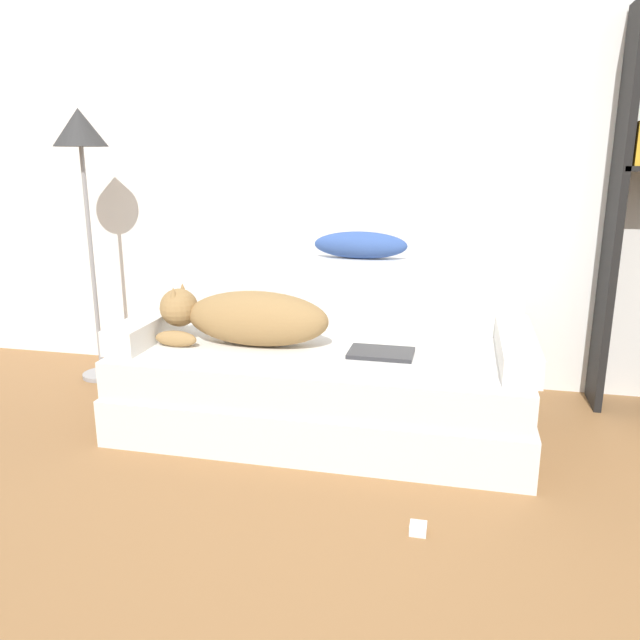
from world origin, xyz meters
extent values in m
cube|color=white|center=(0.00, 2.44, 1.35)|extent=(7.58, 0.06, 2.70)
cube|color=silver|center=(-0.18, 1.71, 0.11)|extent=(1.85, 0.94, 0.22)
cube|color=silver|center=(-0.18, 1.70, 0.30)|extent=(1.81, 0.90, 0.18)
cube|color=silver|center=(-0.18, 2.10, 0.57)|extent=(1.81, 0.15, 0.35)
cube|color=silver|center=(-1.03, 1.70, 0.45)|extent=(0.15, 0.75, 0.12)
cube|color=silver|center=(0.67, 1.70, 0.45)|extent=(0.15, 0.75, 0.12)
ellipsoid|color=olive|center=(-0.49, 1.65, 0.52)|extent=(0.68, 0.24, 0.26)
sphere|color=olive|center=(-0.88, 1.65, 0.55)|extent=(0.18, 0.18, 0.18)
cone|color=olive|center=(-0.88, 1.60, 0.62)|extent=(0.06, 0.06, 0.08)
cone|color=olive|center=(-0.88, 1.70, 0.62)|extent=(0.06, 0.06, 0.08)
ellipsoid|color=olive|center=(-0.85, 1.54, 0.43)|extent=(0.20, 0.06, 0.08)
cube|color=#2D2D30|center=(0.09, 1.63, 0.40)|extent=(0.29, 0.20, 0.02)
ellipsoid|color=#335199|center=(-0.09, 2.11, 0.81)|extent=(0.48, 0.15, 0.14)
cube|color=black|center=(1.13, 2.26, 0.96)|extent=(0.04, 0.26, 1.92)
cube|color=gold|center=(1.18, 2.25, 1.30)|extent=(0.04, 0.20, 0.20)
cylinder|color=gray|center=(-1.59, 2.06, 0.01)|extent=(0.22, 0.22, 0.02)
cylinder|color=gray|center=(-1.59, 2.06, 0.66)|extent=(0.02, 0.02, 1.27)
cone|color=#333333|center=(-1.59, 2.06, 1.39)|extent=(0.28, 0.28, 0.20)
cube|color=silver|center=(0.32, 0.90, 0.02)|extent=(0.06, 0.06, 0.03)
camera|label=1|loc=(0.41, -1.00, 1.25)|focal=35.00mm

